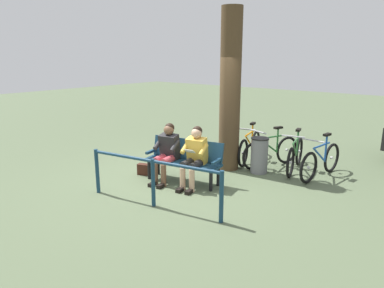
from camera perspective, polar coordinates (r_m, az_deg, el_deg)
The scene contains 12 objects.
ground_plane at distance 7.42m, azimuth -3.00°, elevation -5.98°, with size 40.00×40.00×0.00m, color #566647.
bench at distance 7.27m, azimuth -1.18°, elevation -2.17°, with size 1.66×0.75×0.87m.
person_reading at distance 6.95m, azimuth 0.41°, elevation -1.61°, with size 0.54×0.81×1.20m.
person_companion at distance 7.26m, azimuth -4.04°, elevation -0.95°, with size 0.54×0.81×1.20m.
handbag at distance 7.83m, azimuth -7.63°, elevation -4.06°, with size 0.30×0.14×0.24m, color #3F1E14.
tree_trunk at distance 7.90m, azimuth 6.15°, elevation 8.42°, with size 0.46×0.46×3.54m, color #4C3823.
litter_bin at distance 7.96m, azimuth 10.76°, elevation -1.79°, with size 0.39×0.39×0.80m.
bicycle_purple at distance 8.00m, azimuth 19.98°, elevation -2.61°, with size 0.48×1.67×0.94m.
bicycle_orange at distance 8.29m, azimuth 16.24°, elevation -1.76°, with size 0.54×1.65×0.94m.
bicycle_black at distance 8.46m, azimuth 12.58°, elevation -1.20°, with size 0.70×1.59×0.94m.
bicycle_red at distance 8.80m, azimuth 9.25°, elevation -0.45°, with size 0.54×1.65×0.94m.
railing_fence at distance 6.09m, azimuth -6.30°, elevation -4.88°, with size 2.59×0.51×0.85m.
Camera 1 is at (-4.66, 5.17, 2.56)m, focal length 33.20 mm.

